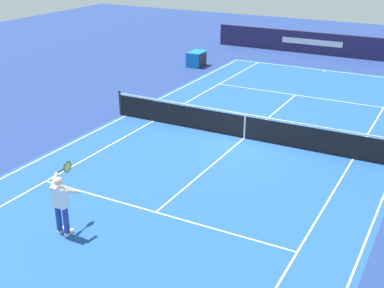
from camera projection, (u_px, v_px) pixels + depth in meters
name	position (u px, v px, depth m)	size (l,w,h in m)	color
ground_plane	(244.00, 138.00, 19.52)	(60.00, 60.00, 0.00)	navy
court_slab	(244.00, 138.00, 19.52)	(24.20, 11.40, 0.00)	#1E4C93
court_line_markings	(244.00, 138.00, 19.52)	(23.85, 11.05, 0.01)	white
tennis_net	(245.00, 126.00, 19.33)	(0.10, 11.70, 1.08)	#2D2D33
stadium_barrier	(342.00, 46.00, 32.19)	(0.26, 17.00, 1.40)	#231E47
tennis_player_near	(61.00, 202.00, 12.96)	(1.05, 0.78, 1.70)	navy
tennis_ball	(265.00, 115.00, 21.89)	(0.07, 0.07, 0.07)	#CCE01E
equipment_cart_tarped	(197.00, 59.00, 30.02)	(1.25, 0.84, 0.85)	#2D2D33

